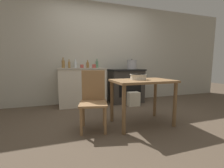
{
  "coord_description": "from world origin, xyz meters",
  "views": [
    {
      "loc": [
        -0.95,
        -2.31,
        0.97
      ],
      "look_at": [
        0.0,
        0.56,
        0.59
      ],
      "focal_mm": 24.0,
      "sensor_mm": 36.0,
      "label": 1
    }
  ],
  "objects_px": {
    "stock_pot": "(132,65)",
    "bottle_mid_left": "(63,64)",
    "work_table": "(142,87)",
    "bottle_left": "(97,64)",
    "stove": "(126,86)",
    "mixing_bowl_large": "(138,77)",
    "cup_mid_right": "(82,66)",
    "chair": "(93,99)",
    "flour_sack": "(133,99)",
    "cup_center_right": "(94,66)",
    "bottle_center_left": "(88,65)",
    "bottle_far_left": "(69,65)",
    "bottle_center": "(75,65)"
  },
  "relations": [
    {
      "from": "stove",
      "to": "cup_center_right",
      "type": "relative_size",
      "value": 9.78
    },
    {
      "from": "bottle_left",
      "to": "work_table",
      "type": "bearing_deg",
      "value": -77.67
    },
    {
      "from": "chair",
      "to": "bottle_far_left",
      "type": "relative_size",
      "value": 4.44
    },
    {
      "from": "bottle_mid_left",
      "to": "stove",
      "type": "bearing_deg",
      "value": -3.39
    },
    {
      "from": "chair",
      "to": "stock_pot",
      "type": "bearing_deg",
      "value": 59.01
    },
    {
      "from": "mixing_bowl_large",
      "to": "bottle_center_left",
      "type": "distance_m",
      "value": 1.6
    },
    {
      "from": "cup_center_right",
      "to": "bottle_center",
      "type": "bearing_deg",
      "value": 148.94
    },
    {
      "from": "stove",
      "to": "bottle_center",
      "type": "xyz_separation_m",
      "value": [
        -1.27,
        0.16,
        0.55
      ]
    },
    {
      "from": "bottle_mid_left",
      "to": "chair",
      "type": "bearing_deg",
      "value": -74.74
    },
    {
      "from": "flour_sack",
      "to": "bottle_center_left",
      "type": "relative_size",
      "value": 1.78
    },
    {
      "from": "bottle_mid_left",
      "to": "work_table",
      "type": "bearing_deg",
      "value": -52.61
    },
    {
      "from": "chair",
      "to": "flour_sack",
      "type": "xyz_separation_m",
      "value": [
        1.16,
        0.97,
        -0.3
      ]
    },
    {
      "from": "work_table",
      "to": "bottle_center",
      "type": "height_order",
      "value": "bottle_center"
    },
    {
      "from": "stock_pot",
      "to": "bottle_center",
      "type": "xyz_separation_m",
      "value": [
        -1.41,
        0.21,
        0.0
      ]
    },
    {
      "from": "flour_sack",
      "to": "bottle_mid_left",
      "type": "distance_m",
      "value": 1.85
    },
    {
      "from": "bottle_mid_left",
      "to": "cup_center_right",
      "type": "xyz_separation_m",
      "value": [
        0.69,
        -0.18,
        -0.05
      ]
    },
    {
      "from": "mixing_bowl_large",
      "to": "cup_mid_right",
      "type": "bearing_deg",
      "value": 116.95
    },
    {
      "from": "work_table",
      "to": "bottle_center",
      "type": "bearing_deg",
      "value": 119.3
    },
    {
      "from": "flour_sack",
      "to": "bottle_far_left",
      "type": "relative_size",
      "value": 1.66
    },
    {
      "from": "stock_pot",
      "to": "cup_center_right",
      "type": "bearing_deg",
      "value": -177.93
    },
    {
      "from": "work_table",
      "to": "bottle_mid_left",
      "type": "distance_m",
      "value": 2.01
    },
    {
      "from": "chair",
      "to": "flour_sack",
      "type": "height_order",
      "value": "chair"
    },
    {
      "from": "stock_pot",
      "to": "bottle_center_left",
      "type": "bearing_deg",
      "value": 174.9
    },
    {
      "from": "stock_pot",
      "to": "chair",
      "type": "bearing_deg",
      "value": -133.76
    },
    {
      "from": "stock_pot",
      "to": "bottle_left",
      "type": "height_order",
      "value": "bottle_left"
    },
    {
      "from": "stock_pot",
      "to": "bottle_left",
      "type": "bearing_deg",
      "value": 163.1
    },
    {
      "from": "mixing_bowl_large",
      "to": "cup_mid_right",
      "type": "relative_size",
      "value": 3.37
    },
    {
      "from": "cup_center_right",
      "to": "bottle_center_left",
      "type": "bearing_deg",
      "value": 133.3
    },
    {
      "from": "work_table",
      "to": "bottle_mid_left",
      "type": "height_order",
      "value": "bottle_mid_left"
    },
    {
      "from": "stove",
      "to": "cup_mid_right",
      "type": "bearing_deg",
      "value": -179.55
    },
    {
      "from": "bottle_left",
      "to": "bottle_center_left",
      "type": "relative_size",
      "value": 1.22
    },
    {
      "from": "stove",
      "to": "stock_pot",
      "type": "bearing_deg",
      "value": -21.64
    },
    {
      "from": "work_table",
      "to": "bottle_left",
      "type": "relative_size",
      "value": 4.21
    },
    {
      "from": "bottle_far_left",
      "to": "bottle_mid_left",
      "type": "xyz_separation_m",
      "value": [
        -0.13,
        0.04,
        0.02
      ]
    },
    {
      "from": "bottle_far_left",
      "to": "bottle_left",
      "type": "relative_size",
      "value": 0.88
    },
    {
      "from": "work_table",
      "to": "bottle_left",
      "type": "xyz_separation_m",
      "value": [
        -0.37,
        1.68,
        0.38
      ]
    },
    {
      "from": "stove",
      "to": "work_table",
      "type": "relative_size",
      "value": 0.91
    },
    {
      "from": "mixing_bowl_large",
      "to": "bottle_center",
      "type": "bearing_deg",
      "value": 118.35
    },
    {
      "from": "flour_sack",
      "to": "bottle_left",
      "type": "distance_m",
      "value": 1.28
    },
    {
      "from": "cup_center_right",
      "to": "bottle_left",
      "type": "bearing_deg",
      "value": 65.08
    },
    {
      "from": "stock_pot",
      "to": "bottle_mid_left",
      "type": "height_order",
      "value": "bottle_mid_left"
    },
    {
      "from": "flour_sack",
      "to": "cup_center_right",
      "type": "xyz_separation_m",
      "value": [
        -0.88,
        0.34,
        0.78
      ]
    },
    {
      "from": "work_table",
      "to": "cup_center_right",
      "type": "distance_m",
      "value": 1.51
    },
    {
      "from": "stove",
      "to": "bottle_left",
      "type": "height_order",
      "value": "bottle_left"
    },
    {
      "from": "bottle_left",
      "to": "bottle_mid_left",
      "type": "relative_size",
      "value": 0.95
    },
    {
      "from": "stock_pot",
      "to": "cup_mid_right",
      "type": "xyz_separation_m",
      "value": [
        -1.27,
        0.04,
        -0.04
      ]
    },
    {
      "from": "stove",
      "to": "flour_sack",
      "type": "bearing_deg",
      "value": -88.6
    },
    {
      "from": "chair",
      "to": "bottle_far_left",
      "type": "height_order",
      "value": "bottle_far_left"
    },
    {
      "from": "mixing_bowl_large",
      "to": "cup_mid_right",
      "type": "xyz_separation_m",
      "value": [
        -0.72,
        1.42,
        0.16
      ]
    },
    {
      "from": "bottle_left",
      "to": "flour_sack",
      "type": "bearing_deg",
      "value": -40.68
    }
  ]
}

